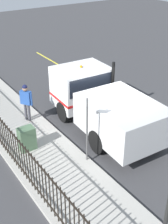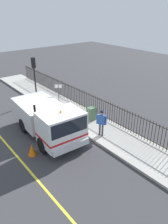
# 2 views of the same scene
# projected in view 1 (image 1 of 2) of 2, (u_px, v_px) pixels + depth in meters

# --- Properties ---
(ground_plane) EXTENTS (59.22, 59.22, 0.00)m
(ground_plane) POSITION_uv_depth(u_px,v_px,m) (113.00, 132.00, 12.92)
(ground_plane) COLOR #38383A
(ground_plane) RESTS_ON ground
(sidewalk_slab) EXTENTS (2.63, 26.92, 0.15)m
(sidewalk_slab) POSITION_uv_depth(u_px,v_px,m) (45.00, 158.00, 11.25)
(sidewalk_slab) COLOR #A3A099
(sidewalk_slab) RESTS_ON ground
(lane_marking) EXTENTS (0.12, 24.23, 0.01)m
(lane_marking) POSITION_uv_depth(u_px,v_px,m) (151.00, 117.00, 14.06)
(lane_marking) COLOR yellow
(lane_marking) RESTS_ON ground
(work_truck) EXTENTS (2.72, 6.00, 2.68)m
(work_truck) POSITION_uv_depth(u_px,v_px,m) (99.00, 100.00, 12.75)
(work_truck) COLOR white
(work_truck) RESTS_ON ground
(worker_standing) EXTENTS (0.45, 0.56, 1.76)m
(worker_standing) POSITION_uv_depth(u_px,v_px,m) (26.00, 99.00, 13.05)
(worker_standing) COLOR #264C99
(worker_standing) RESTS_ON sidewalk_slab
(iron_fence) EXTENTS (0.04, 22.92, 1.48)m
(iron_fence) POSITION_uv_depth(u_px,v_px,m) (15.00, 150.00, 10.31)
(iron_fence) COLOR black
(iron_fence) RESTS_ON sidewalk_slab
(utility_cabinet) EXTENTS (0.62, 0.44, 0.95)m
(utility_cabinet) POSITION_uv_depth(u_px,v_px,m) (27.00, 139.00, 11.40)
(utility_cabinet) COLOR #4C6B4C
(utility_cabinet) RESTS_ON sidewalk_slab
(traffic_cone) EXTENTS (0.47, 0.47, 0.67)m
(traffic_cone) POSITION_uv_depth(u_px,v_px,m) (115.00, 101.00, 14.83)
(traffic_cone) COLOR orange
(traffic_cone) RESTS_ON ground
(street_sign) EXTENTS (0.41, 0.33, 2.56)m
(street_sign) POSITION_uv_depth(u_px,v_px,m) (87.00, 123.00, 10.27)
(street_sign) COLOR #4C4C4C
(street_sign) RESTS_ON sidewalk_slab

